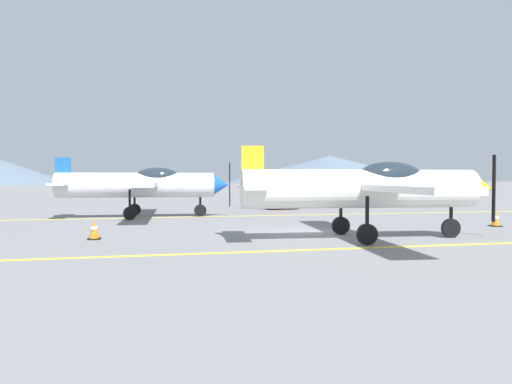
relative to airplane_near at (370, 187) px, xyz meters
name	(u,v)px	position (x,y,z in m)	size (l,w,h in m)	color
ground_plane	(311,235)	(-1.35, 1.41, -1.55)	(400.00, 400.00, 0.00)	slate
apron_line_near	(349,249)	(-1.35, -1.61, -1.54)	(80.00, 0.16, 0.01)	yellow
apron_line_far	(261,216)	(-1.35, 8.86, -1.54)	(80.00, 0.16, 0.01)	yellow
airplane_near	(370,187)	(0.00, 0.00, 0.00)	(8.00, 9.20, 2.75)	white
airplane_mid	(144,184)	(-6.86, 9.05, 0.00)	(7.96, 9.17, 2.75)	silver
car_sedan	(273,194)	(0.72, 14.59, -0.71)	(2.42, 4.48, 1.62)	red
traffic_cone_front	(94,230)	(-8.04, 1.63, -1.26)	(0.36, 0.36, 0.59)	black
traffic_cone_side	(495,219)	(6.27, 2.30, -1.26)	(0.36, 0.36, 0.59)	black
hill_centerleft	(330,169)	(60.94, 160.32, 3.92)	(84.74, 84.74, 10.94)	slate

